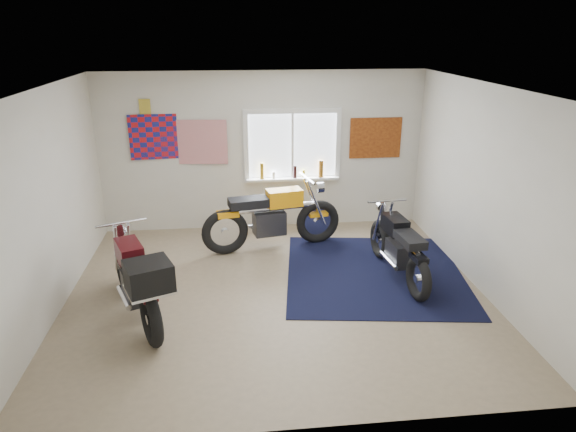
{
  "coord_description": "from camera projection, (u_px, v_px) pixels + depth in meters",
  "views": [
    {
      "loc": [
        -0.51,
        -6.09,
        3.37
      ],
      "look_at": [
        0.2,
        0.4,
        0.95
      ],
      "focal_mm": 32.0,
      "sensor_mm": 36.0,
      "label": 1
    }
  ],
  "objects": [
    {
      "name": "window_assembly",
      "position": [
        292.0,
        150.0,
        8.77
      ],
      "size": [
        1.66,
        0.17,
        1.26
      ],
      "color": "white",
      "rests_on": "room_shell"
    },
    {
      "name": "ground",
      "position": [
        276.0,
        293.0,
        6.9
      ],
      "size": [
        5.5,
        5.5,
        0.0
      ],
      "primitive_type": "plane",
      "color": "#9E896B",
      "rests_on": "ground"
    },
    {
      "name": "triumph_poster",
      "position": [
        375.0,
        138.0,
        8.87
      ],
      "size": [
        0.9,
        0.03,
        0.7
      ],
      "primitive_type": "cube",
      "color": "#A54C14",
      "rests_on": "room_shell"
    },
    {
      "name": "yellow_triumph",
      "position": [
        272.0,
        219.0,
        8.13
      ],
      "size": [
        2.26,
        0.74,
        1.14
      ],
      "rotation": [
        0.0,
        0.0,
        0.19
      ],
      "color": "black",
      "rests_on": "ground"
    },
    {
      "name": "flag_display",
      "position": [
        145.0,
        106.0,
        8.27
      ],
      "size": [
        1.6,
        0.1,
        1.17
      ],
      "color": "red",
      "rests_on": "room_shell"
    },
    {
      "name": "room_shell",
      "position": [
        275.0,
        175.0,
        6.33
      ],
      "size": [
        5.5,
        5.5,
        5.5
      ],
      "color": "white",
      "rests_on": "ground"
    },
    {
      "name": "black_chrome_bike",
      "position": [
        398.0,
        248.0,
        7.2
      ],
      "size": [
        0.59,
        1.95,
        1.0
      ],
      "rotation": [
        0.0,
        0.0,
        1.67
      ],
      "color": "black",
      "rests_on": "navy_rug"
    },
    {
      "name": "maroon_tourer",
      "position": [
        138.0,
        280.0,
        6.05
      ],
      "size": [
        1.1,
        2.03,
        1.06
      ],
      "rotation": [
        0.0,
        0.0,
        1.96
      ],
      "color": "black",
      "rests_on": "ground"
    },
    {
      "name": "oil_bottles",
      "position": [
        297.0,
        171.0,
        8.84
      ],
      "size": [
        1.1,
        0.09,
        0.3
      ],
      "color": "#996F16",
      "rests_on": "window_assembly"
    },
    {
      "name": "navy_rug",
      "position": [
        374.0,
        273.0,
        7.44
      ],
      "size": [
        2.82,
        2.91,
        0.01
      ],
      "primitive_type": "cube",
      "rotation": [
        0.0,
        0.0,
        -0.13
      ],
      "color": "black",
      "rests_on": "ground"
    }
  ]
}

